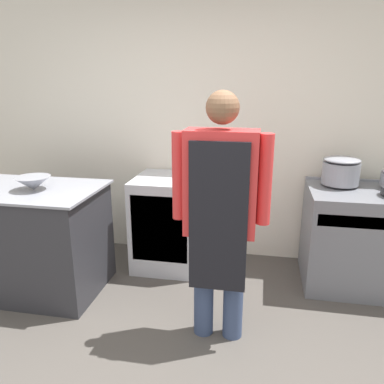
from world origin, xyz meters
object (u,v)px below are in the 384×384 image
object	(u,v)px
fridge_unit	(168,222)
stock_pot	(341,170)
stove	(363,239)
mixing_bowl	(33,183)
person_cook	(220,206)

from	to	relation	value
fridge_unit	stock_pot	distance (m)	1.67
stove	mixing_bowl	size ratio (longest dim) A/B	3.47
stove	stock_pot	size ratio (longest dim) A/B	3.08
person_cook	stock_pot	xyz separation A→B (m)	(0.94, 1.08, 0.04)
stove	fridge_unit	size ratio (longest dim) A/B	1.10
fridge_unit	person_cook	distance (m)	1.30
fridge_unit	person_cook	world-z (taller)	person_cook
person_cook	fridge_unit	bearing A→B (deg)	121.60
stove	fridge_unit	xyz separation A→B (m)	(-1.79, 0.06, 0.01)
mixing_bowl	stock_pot	xyz separation A→B (m)	(2.50, 0.77, 0.04)
mixing_bowl	stock_pot	distance (m)	2.62
stove	stock_pot	bearing A→B (deg)	149.94
fridge_unit	person_cook	size ratio (longest dim) A/B	0.52
stove	mixing_bowl	world-z (taller)	mixing_bowl
stove	stock_pot	distance (m)	0.63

